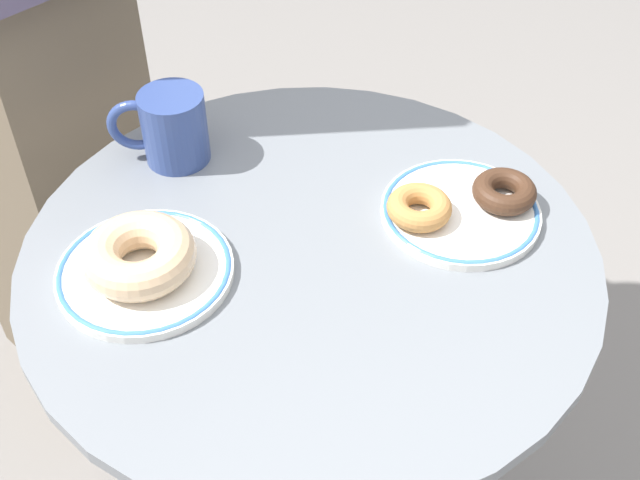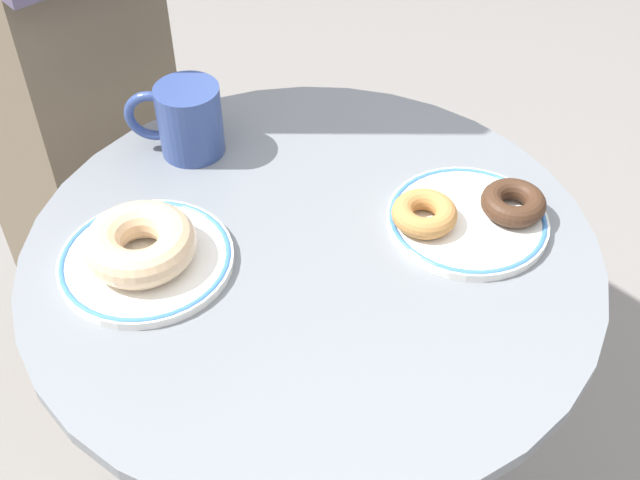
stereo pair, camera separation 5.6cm
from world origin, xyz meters
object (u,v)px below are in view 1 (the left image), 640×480
plate_right (460,211)px  donut_glazed (139,255)px  donut_chocolate (504,191)px  donut_old_fashioned (419,207)px  coffee_mug (171,127)px  cafe_table (311,371)px  plate_left (145,271)px

plate_right → donut_glazed: size_ratio=1.54×
plate_right → donut_chocolate: donut_chocolate is taller
donut_old_fashioned → plate_right: bearing=7.0°
coffee_mug → cafe_table: bearing=-51.6°
donut_glazed → donut_chocolate: (0.41, 0.06, -0.01)m
cafe_table → coffee_mug: (-0.15, 0.18, 0.27)m
donut_chocolate → cafe_table: bearing=-171.3°
cafe_table → coffee_mug: coffee_mug is taller
plate_left → coffee_mug: size_ratio=1.56×
donut_old_fashioned → coffee_mug: bearing=149.4°
plate_right → donut_glazed: 0.36m
cafe_table → donut_glazed: bearing=-173.7°
donut_chocolate → coffee_mug: size_ratio=0.61×
donut_old_fashioned → donut_glazed: bearing=-172.2°
plate_right → coffee_mug: 0.36m
donut_glazed → coffee_mug: size_ratio=0.99×
plate_right → donut_chocolate: 0.05m
coffee_mug → donut_old_fashioned: bearing=-30.6°
donut_chocolate → coffee_mug: coffee_mug is taller
cafe_table → donut_old_fashioned: 0.28m
coffee_mug → donut_glazed: bearing=-100.0°
plate_right → donut_old_fashioned: (-0.05, -0.01, 0.02)m
cafe_table → plate_left: bearing=-174.3°
plate_right → donut_chocolate: (0.05, 0.01, 0.02)m
donut_old_fashioned → coffee_mug: 0.32m
donut_glazed → donut_old_fashioned: 0.31m
donut_glazed → plate_right: bearing=7.6°
cafe_table → coffee_mug: size_ratio=5.89×
cafe_table → donut_glazed: (-0.18, -0.02, 0.26)m
donut_chocolate → donut_old_fashioned: (-0.10, -0.01, 0.00)m
plate_left → coffee_mug: (0.03, 0.20, 0.04)m
plate_right → donut_old_fashioned: donut_old_fashioned is taller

